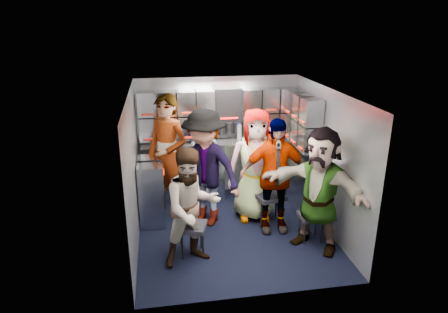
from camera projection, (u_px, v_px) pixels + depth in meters
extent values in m
plane|color=black|center=(233.00, 231.00, 6.03)|extent=(3.00, 3.00, 0.00)
cube|color=#959CA3|center=(218.00, 136.00, 7.07)|extent=(2.80, 0.04, 2.10)
cube|color=#959CA3|center=(134.00, 172.00, 5.46)|extent=(0.04, 3.00, 2.10)
cube|color=#959CA3|center=(327.00, 160.00, 5.90)|extent=(0.04, 3.00, 2.10)
cube|color=silver|center=(235.00, 93.00, 5.33)|extent=(2.80, 3.00, 0.02)
cube|color=#A3AAB4|center=(220.00, 170.00, 7.06)|extent=(2.68, 0.38, 0.99)
cube|color=#A3AAB4|center=(152.00, 191.00, 6.20)|extent=(0.38, 0.76, 0.99)
cube|color=#B4B7BC|center=(220.00, 142.00, 6.89)|extent=(2.68, 0.42, 0.03)
cube|color=#A3AAB4|center=(219.00, 114.00, 6.78)|extent=(2.68, 0.28, 0.82)
cube|color=#A3AAB4|center=(303.00, 120.00, 6.37)|extent=(0.28, 1.00, 0.82)
cube|color=#A3AAB4|center=(301.00, 180.00, 6.61)|extent=(0.28, 1.20, 1.00)
cube|color=#B51609|center=(222.00, 153.00, 6.75)|extent=(2.60, 0.02, 0.03)
cube|color=black|center=(192.00, 227.00, 5.33)|extent=(0.46, 0.45, 0.06)
cylinder|color=black|center=(182.00, 246.00, 5.27)|extent=(0.02, 0.02, 0.39)
cylinder|color=black|center=(203.00, 244.00, 5.31)|extent=(0.02, 0.02, 0.39)
cylinder|color=black|center=(181.00, 237.00, 5.49)|extent=(0.02, 0.02, 0.39)
cylinder|color=black|center=(201.00, 235.00, 5.53)|extent=(0.02, 0.02, 0.39)
cube|color=black|center=(204.00, 194.00, 6.33)|extent=(0.43, 0.42, 0.06)
cylinder|color=black|center=(197.00, 210.00, 6.27)|extent=(0.02, 0.02, 0.38)
cylinder|color=black|center=(213.00, 209.00, 6.31)|extent=(0.02, 0.02, 0.38)
cylinder|color=black|center=(195.00, 203.00, 6.48)|extent=(0.02, 0.02, 0.38)
cylinder|color=black|center=(211.00, 202.00, 6.52)|extent=(0.02, 0.02, 0.38)
cube|color=black|center=(252.00, 189.00, 6.49)|extent=(0.41, 0.39, 0.06)
cylinder|color=black|center=(245.00, 204.00, 6.43)|extent=(0.02, 0.02, 0.39)
cylinder|color=black|center=(261.00, 203.00, 6.48)|extent=(0.02, 0.02, 0.39)
cylinder|color=black|center=(242.00, 198.00, 6.65)|extent=(0.02, 0.02, 0.39)
cylinder|color=black|center=(258.00, 197.00, 6.70)|extent=(0.02, 0.02, 0.39)
cube|color=black|center=(270.00, 196.00, 6.11)|extent=(0.50, 0.49, 0.07)
cylinder|color=black|center=(261.00, 215.00, 6.04)|extent=(0.03, 0.03, 0.44)
cylinder|color=black|center=(281.00, 213.00, 6.09)|extent=(0.03, 0.03, 0.44)
cylinder|color=black|center=(257.00, 207.00, 6.29)|extent=(0.03, 0.03, 0.44)
cylinder|color=black|center=(276.00, 206.00, 6.34)|extent=(0.03, 0.03, 0.44)
cube|color=black|center=(311.00, 216.00, 5.67)|extent=(0.35, 0.33, 0.05)
cylinder|color=black|center=(305.00, 233.00, 5.62)|extent=(0.02, 0.02, 0.36)
cylinder|color=black|center=(322.00, 231.00, 5.66)|extent=(0.02, 0.02, 0.36)
cylinder|color=black|center=(299.00, 225.00, 5.82)|extent=(0.02, 0.02, 0.36)
cylinder|color=black|center=(316.00, 224.00, 5.86)|extent=(0.02, 0.02, 0.36)
imported|color=black|center=(168.00, 157.00, 6.26)|extent=(0.85, 0.82, 1.97)
imported|color=black|center=(192.00, 208.00, 5.04)|extent=(0.89, 0.78, 1.57)
imported|color=black|center=(205.00, 168.00, 5.99)|extent=(1.34, 1.25, 1.82)
imported|color=black|center=(255.00, 165.00, 6.17)|extent=(0.93, 0.66, 1.77)
imported|color=black|center=(274.00, 176.00, 5.81)|extent=(1.04, 0.49, 1.73)
imported|color=black|center=(319.00, 190.00, 5.34)|extent=(1.47, 1.54, 1.74)
cylinder|color=white|center=(164.00, 138.00, 6.65)|extent=(0.06, 0.06, 0.24)
cylinder|color=white|center=(193.00, 136.00, 6.72)|extent=(0.06, 0.06, 0.25)
cylinder|color=white|center=(239.00, 133.00, 6.84)|extent=(0.07, 0.07, 0.28)
cylinder|color=tan|center=(162.00, 142.00, 6.66)|extent=(0.09, 0.09, 0.10)
cylinder|color=tan|center=(277.00, 136.00, 6.97)|extent=(0.07, 0.07, 0.09)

